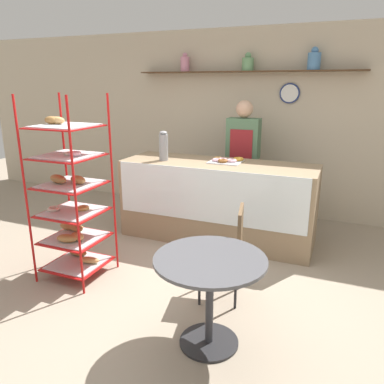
{
  "coord_description": "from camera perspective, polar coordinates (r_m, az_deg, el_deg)",
  "views": [
    {
      "loc": [
        1.42,
        -2.99,
        1.93
      ],
      "look_at": [
        0.0,
        0.45,
        0.84
      ],
      "focal_mm": 35.0,
      "sensor_mm": 36.0,
      "label": 1
    }
  ],
  "objects": [
    {
      "name": "cafe_chair",
      "position": [
        3.4,
        5.75,
        -7.86
      ],
      "size": [
        0.45,
        0.45,
        0.88
      ],
      "rotation": [
        0.0,
        0.0,
        4.92
      ],
      "color": "black",
      "rests_on": "ground_plane"
    },
    {
      "name": "donut_tray_counter",
      "position": [
        4.66,
        5.2,
        4.82
      ],
      "size": [
        0.39,
        0.35,
        0.05
      ],
      "color": "silver",
      "rests_on": "display_counter"
    },
    {
      "name": "person_worker",
      "position": [
        5.21,
        7.73,
        5.23
      ],
      "size": [
        0.44,
        0.24,
        1.72
      ],
      "color": "#282833",
      "rests_on": "ground_plane"
    },
    {
      "name": "pastry_rack",
      "position": [
        3.92,
        -17.9,
        -1.29
      ],
      "size": [
        0.61,
        0.6,
        1.84
      ],
      "color": "#B71414",
      "rests_on": "ground_plane"
    },
    {
      "name": "coffee_carafe",
      "position": [
        4.73,
        -4.36,
        7.0
      ],
      "size": [
        0.11,
        0.11,
        0.37
      ],
      "color": "gray",
      "rests_on": "display_counter"
    },
    {
      "name": "back_wall",
      "position": [
        5.75,
        8.17,
        10.45
      ],
      "size": [
        10.0,
        0.3,
        2.7
      ],
      "color": "beige",
      "rests_on": "ground_plane"
    },
    {
      "name": "cafe_table",
      "position": [
        2.82,
        2.74,
        -13.13
      ],
      "size": [
        0.83,
        0.83,
        0.72
      ],
      "color": "#262628",
      "rests_on": "ground_plane"
    },
    {
      "name": "display_counter",
      "position": [
        4.74,
        3.87,
        -1.4
      ],
      "size": [
        2.4,
        0.79,
        0.99
      ],
      "color": "#937A5B",
      "rests_on": "ground_plane"
    },
    {
      "name": "ground_plane",
      "position": [
        3.84,
        -2.66,
        -13.99
      ],
      "size": [
        14.0,
        14.0,
        0.0
      ],
      "primitive_type": "plane",
      "color": "gray"
    }
  ]
}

